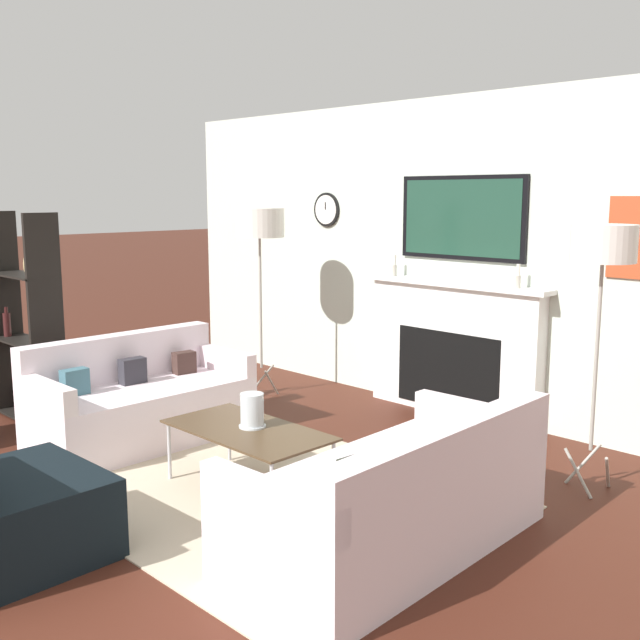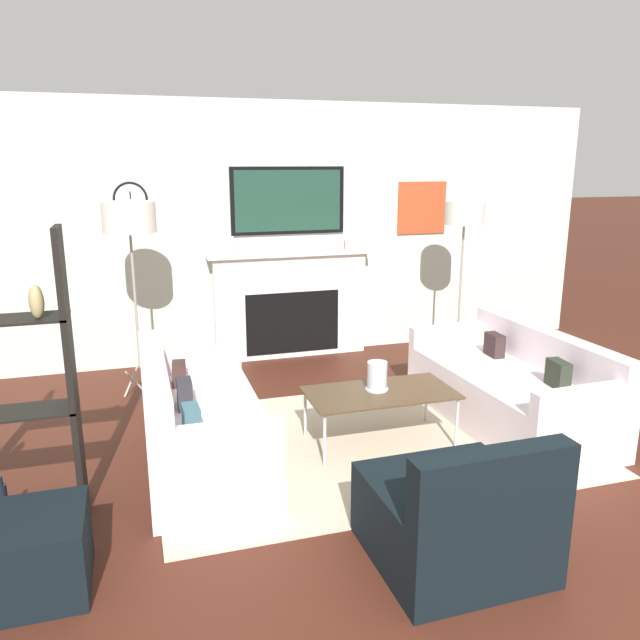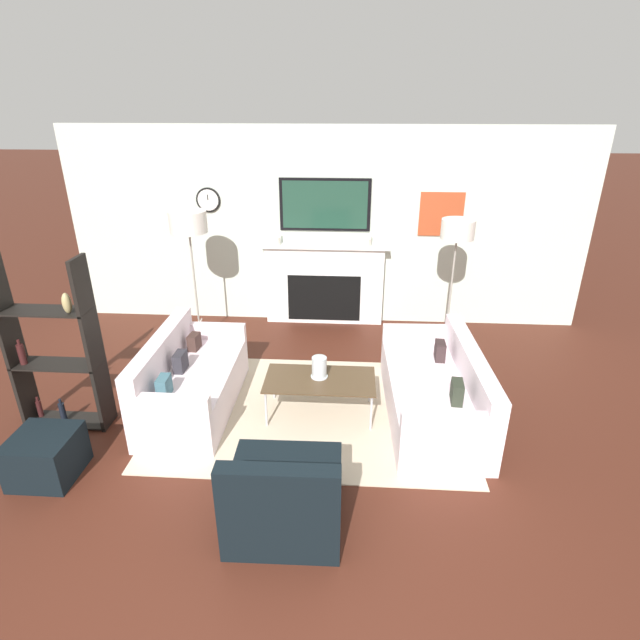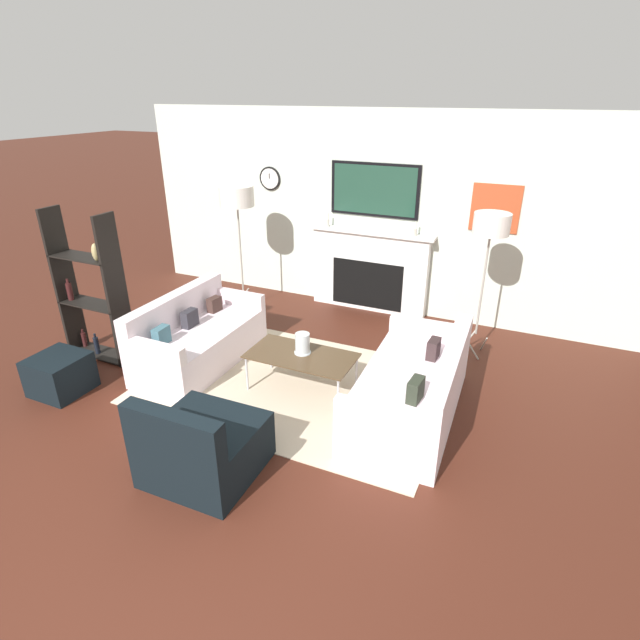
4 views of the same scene
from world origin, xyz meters
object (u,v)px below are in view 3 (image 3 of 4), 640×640
object	(u,v)px
couch_right	(436,393)
armchair	(285,497)
couch_left	(190,383)
floor_lamp_left	(188,223)
ottoman	(46,456)
shelf_unit	(54,351)
floor_lamp_right	(458,232)
coffee_table	(320,381)
hurricane_candle	(319,368)

from	to	relation	value
couch_right	armchair	size ratio (longest dim) A/B	2.18
couch_left	floor_lamp_left	xyz separation A→B (m)	(-0.35, 1.53, 1.31)
floor_lamp_left	ottoman	world-z (taller)	floor_lamp_left
shelf_unit	ottoman	distance (m)	0.99
armchair	shelf_unit	world-z (taller)	shelf_unit
armchair	floor_lamp_left	world-z (taller)	floor_lamp_left
couch_left	ottoman	size ratio (longest dim) A/B	3.15
couch_left	floor_lamp_right	size ratio (longest dim) A/B	0.95
couch_left	floor_lamp_left	distance (m)	2.05
couch_left	floor_lamp_right	world-z (taller)	floor_lamp_right
coffee_table	couch_left	bearing A→B (deg)	178.34
hurricane_candle	floor_lamp_right	bearing A→B (deg)	44.70
floor_lamp_left	floor_lamp_right	bearing A→B (deg)	0.00
couch_left	shelf_unit	bearing A→B (deg)	-162.81
armchair	floor_lamp_right	distance (m)	3.72
hurricane_candle	floor_lamp_left	xyz separation A→B (m)	(-1.70, 1.52, 1.09)
couch_left	hurricane_candle	xyz separation A→B (m)	(1.35, 0.01, 0.22)
floor_lamp_left	couch_right	bearing A→B (deg)	-27.95
armchair	floor_lamp_right	size ratio (longest dim) A/B	0.50
armchair	floor_lamp_left	size ratio (longest dim) A/B	0.49
hurricane_candle	floor_lamp_right	distance (m)	2.41
couch_left	shelf_unit	distance (m)	1.31
couch_left	ottoman	world-z (taller)	couch_left
shelf_unit	couch_left	bearing A→B (deg)	17.19
couch_left	shelf_unit	xyz separation A→B (m)	(-1.15, -0.35, 0.52)
shelf_unit	ottoman	bearing A→B (deg)	-73.87
floor_lamp_left	ottoman	xyz separation A→B (m)	(-0.58, -2.64, -1.40)
floor_lamp_left	coffee_table	bearing A→B (deg)	-42.60
coffee_table	ottoman	size ratio (longest dim) A/B	2.15
floor_lamp_left	floor_lamp_right	world-z (taller)	floor_lamp_left
couch_right	shelf_unit	xyz separation A→B (m)	(-3.68, -0.36, 0.54)
hurricane_candle	ottoman	size ratio (longest dim) A/B	0.43
ottoman	shelf_unit	bearing A→B (deg)	106.13
armchair	ottoman	bearing A→B (deg)	169.07
hurricane_candle	ottoman	xyz separation A→B (m)	(-2.27, -1.11, -0.31)
couch_left	shelf_unit	world-z (taller)	shelf_unit
couch_left	coffee_table	distance (m)	1.36
couch_left	couch_right	distance (m)	2.53
couch_right	floor_lamp_left	distance (m)	3.52
floor_lamp_right	floor_lamp_left	bearing A→B (deg)	180.00
couch_left	floor_lamp_left	size ratio (longest dim) A/B	0.92
armchair	shelf_unit	bearing A→B (deg)	153.53
couch_right	hurricane_candle	world-z (taller)	couch_right
couch_right	hurricane_candle	bearing A→B (deg)	179.72
coffee_table	shelf_unit	world-z (taller)	shelf_unit
couch_left	hurricane_candle	size ratio (longest dim) A/B	7.40
hurricane_candle	shelf_unit	size ratio (longest dim) A/B	0.13
couch_left	armchair	size ratio (longest dim) A/B	1.89
floor_lamp_left	ottoman	distance (m)	3.04
armchair	coffee_table	bearing A→B (deg)	83.44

